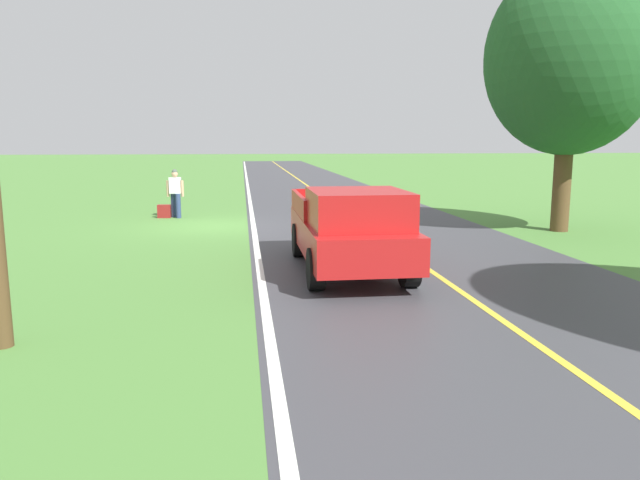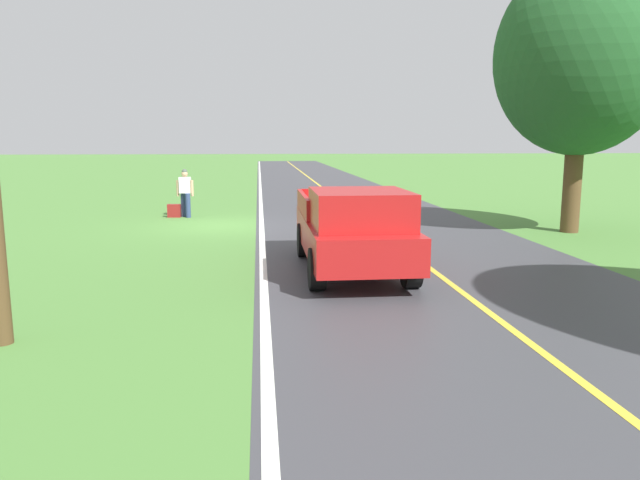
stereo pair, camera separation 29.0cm
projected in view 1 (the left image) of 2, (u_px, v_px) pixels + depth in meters
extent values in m
plane|color=#4C7F38|center=(215.00, 226.00, 19.47)|extent=(200.00, 200.00, 0.00)
cube|color=#3D3D42|center=(362.00, 223.00, 20.10)|extent=(7.66, 120.00, 0.00)
cube|color=silver|center=(253.00, 225.00, 19.63)|extent=(0.16, 117.60, 0.00)
cube|color=gold|center=(362.00, 223.00, 20.10)|extent=(0.14, 117.60, 0.00)
cylinder|color=navy|center=(178.00, 206.00, 21.41)|extent=(0.18, 0.18, 0.88)
cylinder|color=navy|center=(174.00, 205.00, 21.64)|extent=(0.18, 0.18, 0.88)
cube|color=white|center=(175.00, 185.00, 21.41)|extent=(0.42, 0.30, 0.58)
sphere|color=tan|center=(175.00, 174.00, 21.34)|extent=(0.23, 0.23, 0.23)
sphere|color=#4C564C|center=(175.00, 172.00, 21.33)|extent=(0.20, 0.20, 0.20)
cube|color=#234C2D|center=(176.00, 184.00, 21.60)|extent=(0.34, 0.23, 0.44)
cylinder|color=tan|center=(182.00, 188.00, 21.42)|extent=(0.10, 0.10, 0.58)
cylinder|color=tan|center=(168.00, 188.00, 21.40)|extent=(0.10, 0.10, 0.58)
cube|color=maroon|center=(164.00, 211.00, 21.50)|extent=(0.48, 0.24, 0.48)
cube|color=#B21919|center=(347.00, 235.00, 12.92)|extent=(2.01, 5.40, 0.70)
cube|color=#B21919|center=(358.00, 209.00, 11.64)|extent=(1.84, 2.16, 0.72)
cube|color=black|center=(358.00, 205.00, 11.63)|extent=(1.68, 1.30, 0.43)
cube|color=#B21919|center=(379.00, 203.00, 14.00)|extent=(0.10, 3.02, 0.45)
cube|color=#B21919|center=(299.00, 204.00, 13.76)|extent=(0.10, 3.02, 0.45)
cube|color=#B21919|center=(330.00, 197.00, 15.36)|extent=(1.84, 0.10, 0.45)
cylinder|color=black|center=(409.00, 266.00, 11.38)|extent=(0.30, 0.80, 0.80)
cylinder|color=black|center=(316.00, 269.00, 11.15)|extent=(0.30, 0.80, 0.80)
cylinder|color=black|center=(372.00, 238.00, 14.61)|extent=(0.30, 0.80, 0.80)
cylinder|color=black|center=(299.00, 240.00, 14.38)|extent=(0.30, 0.80, 0.80)
cylinder|color=brown|center=(562.00, 181.00, 18.21)|extent=(0.54, 0.54, 3.07)
ellipsoid|color=#235628|center=(570.00, 57.00, 17.60)|extent=(4.99, 4.99, 5.74)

